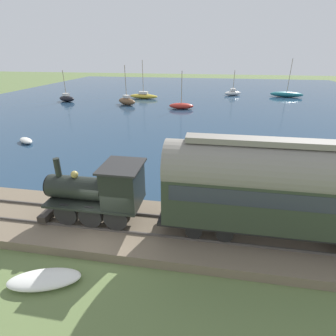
{
  "coord_description": "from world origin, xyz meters",
  "views": [
    {
      "loc": [
        -9.27,
        -4.62,
        8.4
      ],
      "look_at": [
        5.9,
        -2.05,
        1.49
      ],
      "focal_mm": 28.0,
      "sensor_mm": 36.0,
      "label": 1
    }
  ],
  "objects_px": {
    "passenger_coach": "(289,187)",
    "sailboat_red": "(181,106)",
    "sailboat_brown": "(127,101)",
    "sailboat_black": "(67,98)",
    "beached_dinghy": "(44,279)",
    "steam_locomotive": "(102,189)",
    "sailboat_yellow": "(143,96)",
    "rowboat_far_out": "(112,172)",
    "sailboat_teal": "(286,94)",
    "rowboat_off_pier": "(259,156)",
    "rowboat_near_shore": "(26,140)",
    "sailboat_white": "(233,93)"
  },
  "relations": [
    {
      "from": "passenger_coach",
      "to": "sailboat_red",
      "type": "relative_size",
      "value": 1.93
    },
    {
      "from": "sailboat_brown",
      "to": "sailboat_black",
      "type": "relative_size",
      "value": 1.18
    },
    {
      "from": "sailboat_black",
      "to": "beached_dinghy",
      "type": "bearing_deg",
      "value": -136.86
    },
    {
      "from": "steam_locomotive",
      "to": "sailboat_yellow",
      "type": "height_order",
      "value": "sailboat_yellow"
    },
    {
      "from": "sailboat_black",
      "to": "steam_locomotive",
      "type": "bearing_deg",
      "value": -133.02
    },
    {
      "from": "rowboat_far_out",
      "to": "beached_dinghy",
      "type": "xyz_separation_m",
      "value": [
        -9.95,
        -0.95,
        0.03
      ]
    },
    {
      "from": "sailboat_teal",
      "to": "sailboat_red",
      "type": "height_order",
      "value": "sailboat_teal"
    },
    {
      "from": "sailboat_black",
      "to": "rowboat_far_out",
      "type": "bearing_deg",
      "value": -130.36
    },
    {
      "from": "rowboat_far_out",
      "to": "sailboat_teal",
      "type": "bearing_deg",
      "value": -84.73
    },
    {
      "from": "sailboat_teal",
      "to": "rowboat_off_pier",
      "type": "height_order",
      "value": "sailboat_teal"
    },
    {
      "from": "sailboat_yellow",
      "to": "beached_dinghy",
      "type": "xyz_separation_m",
      "value": [
        -43.17,
        -7.14,
        -0.3
      ]
    },
    {
      "from": "sailboat_brown",
      "to": "rowboat_near_shore",
      "type": "relative_size",
      "value": 2.79
    },
    {
      "from": "sailboat_black",
      "to": "rowboat_near_shore",
      "type": "xyz_separation_m",
      "value": [
        -22.28,
        -7.96,
        -0.33
      ]
    },
    {
      "from": "steam_locomotive",
      "to": "rowboat_far_out",
      "type": "xyz_separation_m",
      "value": [
        6.19,
        1.99,
        -2.12
      ]
    },
    {
      "from": "passenger_coach",
      "to": "sailboat_teal",
      "type": "distance_m",
      "value": 47.27
    },
    {
      "from": "rowboat_off_pier",
      "to": "steam_locomotive",
      "type": "bearing_deg",
      "value": 85.4
    },
    {
      "from": "sailboat_teal",
      "to": "rowboat_near_shore",
      "type": "xyz_separation_m",
      "value": [
        -34.21,
        32.32,
        -0.29
      ]
    },
    {
      "from": "sailboat_brown",
      "to": "rowboat_off_pier",
      "type": "xyz_separation_m",
      "value": [
        -21.36,
        -18.53,
        -0.5
      ]
    },
    {
      "from": "sailboat_yellow",
      "to": "beached_dinghy",
      "type": "bearing_deg",
      "value": -166.19
    },
    {
      "from": "steam_locomotive",
      "to": "beached_dinghy",
      "type": "xyz_separation_m",
      "value": [
        -3.76,
        1.04,
        -2.09
      ]
    },
    {
      "from": "sailboat_white",
      "to": "rowboat_off_pier",
      "type": "bearing_deg",
      "value": 159.87
    },
    {
      "from": "sailboat_white",
      "to": "sailboat_brown",
      "type": "bearing_deg",
      "value": 106.02
    },
    {
      "from": "steam_locomotive",
      "to": "sailboat_yellow",
      "type": "distance_m",
      "value": 40.29
    },
    {
      "from": "sailboat_red",
      "to": "beached_dinghy",
      "type": "relative_size",
      "value": 1.89
    },
    {
      "from": "passenger_coach",
      "to": "rowboat_near_shore",
      "type": "distance_m",
      "value": 24.61
    },
    {
      "from": "sailboat_teal",
      "to": "passenger_coach",
      "type": "bearing_deg",
      "value": 175.43
    },
    {
      "from": "rowboat_near_shore",
      "to": "rowboat_off_pier",
      "type": "xyz_separation_m",
      "value": [
        -0.35,
        -22.23,
        -0.09
      ]
    },
    {
      "from": "steam_locomotive",
      "to": "sailboat_red",
      "type": "bearing_deg",
      "value": -0.24
    },
    {
      "from": "steam_locomotive",
      "to": "sailboat_teal",
      "type": "xyz_separation_m",
      "value": [
        45.92,
        -19.25,
        -1.77
      ]
    },
    {
      "from": "rowboat_far_out",
      "to": "beached_dinghy",
      "type": "relative_size",
      "value": 0.68
    },
    {
      "from": "passenger_coach",
      "to": "rowboat_off_pier",
      "type": "relative_size",
      "value": 5.34
    },
    {
      "from": "sailboat_teal",
      "to": "sailboat_black",
      "type": "distance_m",
      "value": 42.01
    },
    {
      "from": "sailboat_brown",
      "to": "sailboat_white",
      "type": "distance_m",
      "value": 22.74
    },
    {
      "from": "rowboat_near_shore",
      "to": "rowboat_far_out",
      "type": "xyz_separation_m",
      "value": [
        -5.53,
        -11.07,
        -0.06
      ]
    },
    {
      "from": "passenger_coach",
      "to": "sailboat_yellow",
      "type": "xyz_separation_m",
      "value": [
        39.41,
        16.57,
        -2.64
      ]
    },
    {
      "from": "sailboat_brown",
      "to": "steam_locomotive",
      "type": "bearing_deg",
      "value": -135.32
    },
    {
      "from": "passenger_coach",
      "to": "sailboat_yellow",
      "type": "distance_m",
      "value": 42.83
    },
    {
      "from": "rowboat_near_shore",
      "to": "beached_dinghy",
      "type": "height_order",
      "value": "rowboat_near_shore"
    },
    {
      "from": "steam_locomotive",
      "to": "sailboat_black",
      "type": "xyz_separation_m",
      "value": [
        34.0,
        21.02,
        -1.73
      ]
    },
    {
      "from": "sailboat_teal",
      "to": "rowboat_near_shore",
      "type": "height_order",
      "value": "sailboat_teal"
    },
    {
      "from": "sailboat_teal",
      "to": "sailboat_brown",
      "type": "distance_m",
      "value": 31.51
    },
    {
      "from": "rowboat_far_out",
      "to": "beached_dinghy",
      "type": "height_order",
      "value": "beached_dinghy"
    },
    {
      "from": "passenger_coach",
      "to": "sailboat_teal",
      "type": "bearing_deg",
      "value": -13.32
    },
    {
      "from": "sailboat_yellow",
      "to": "sailboat_brown",
      "type": "xyz_separation_m",
      "value": [
        -6.68,
        1.18,
        0.15
      ]
    },
    {
      "from": "sailboat_red",
      "to": "rowboat_far_out",
      "type": "relative_size",
      "value": 2.8
    },
    {
      "from": "sailboat_yellow",
      "to": "sailboat_black",
      "type": "xyz_separation_m",
      "value": [
        -5.41,
        12.84,
        0.06
      ]
    },
    {
      "from": "passenger_coach",
      "to": "rowboat_off_pier",
      "type": "height_order",
      "value": "passenger_coach"
    },
    {
      "from": "sailboat_black",
      "to": "rowboat_far_out",
      "type": "relative_size",
      "value": 2.65
    },
    {
      "from": "passenger_coach",
      "to": "rowboat_near_shore",
      "type": "xyz_separation_m",
      "value": [
        11.72,
        21.44,
        -2.91
      ]
    },
    {
      "from": "steam_locomotive",
      "to": "rowboat_near_shore",
      "type": "relative_size",
      "value": 2.29
    }
  ]
}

